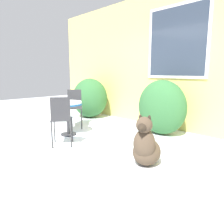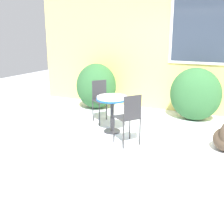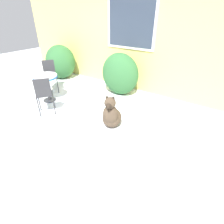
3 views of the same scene
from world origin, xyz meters
name	(u,v)px [view 1 (image 1 of 3)]	position (x,y,z in m)	size (l,w,h in m)	color
ground_plane	(88,145)	(0.00, 0.00, 0.00)	(16.00, 16.00, 0.00)	white
house_wall	(162,60)	(0.03, 2.20, 1.62)	(8.00, 0.10, 3.19)	#E5D16B
shrub_left	(90,98)	(-2.01, 1.58, 0.58)	(1.03, 1.00, 1.15)	#2D6033
shrub_middle	(162,107)	(0.47, 1.62, 0.59)	(1.12, 0.75, 1.18)	#2D6033
patio_table	(68,108)	(-0.84, 0.10, 0.60)	(0.61, 0.61, 0.72)	#2D2D30
patio_chair_near_table	(74,106)	(-1.33, 0.59, 0.52)	(0.52, 0.52, 0.91)	#2D2D30
patio_chair_far_side	(61,118)	(-0.28, -0.38, 0.52)	(0.52, 0.52, 0.91)	#2D2D30
dog	(146,147)	(1.29, 0.06, 0.28)	(0.56, 0.71, 0.77)	#4C3D2D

